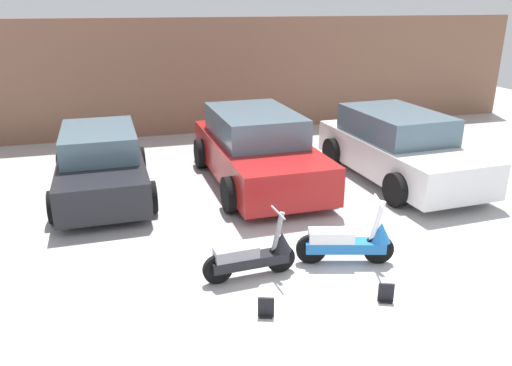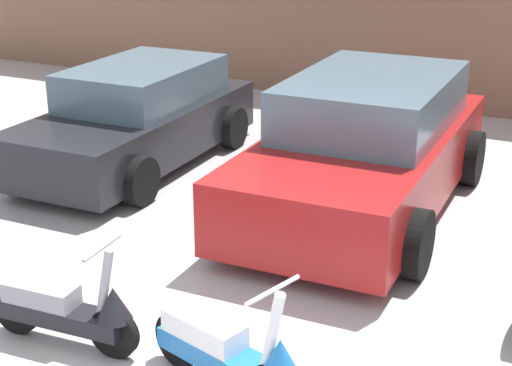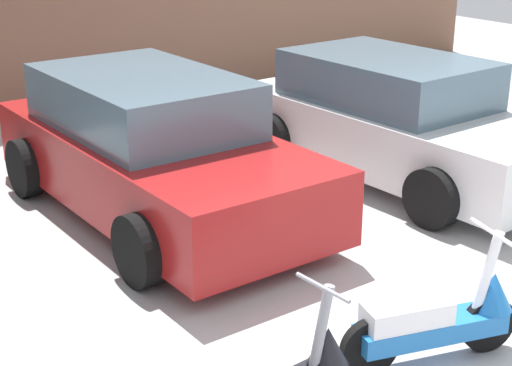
% 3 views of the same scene
% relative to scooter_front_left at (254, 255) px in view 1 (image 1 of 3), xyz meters
% --- Properties ---
extents(ground_plane, '(28.00, 28.00, 0.00)m').
position_rel_scooter_front_left_xyz_m(ground_plane, '(1.10, -0.56, -0.33)').
color(ground_plane, '#B2B2B2').
extents(wall_back, '(19.60, 0.12, 3.23)m').
position_rel_scooter_front_left_xyz_m(wall_back, '(1.10, 8.34, 1.28)').
color(wall_back, '#845B47').
rests_on(wall_back, ground_plane).
extents(scooter_front_left, '(1.34, 0.48, 0.93)m').
position_rel_scooter_front_left_xyz_m(scooter_front_left, '(0.00, 0.00, 0.00)').
color(scooter_front_left, black).
rests_on(scooter_front_left, ground_plane).
extents(scooter_front_right, '(1.40, 0.66, 1.00)m').
position_rel_scooter_front_left_xyz_m(scooter_front_right, '(1.45, -0.01, 0.02)').
color(scooter_front_right, black).
rests_on(scooter_front_right, ground_plane).
extents(car_rear_left, '(1.89, 3.82, 1.29)m').
position_rel_scooter_front_left_xyz_m(car_rear_left, '(-2.03, 3.94, 0.28)').
color(car_rear_left, black).
rests_on(car_rear_left, ground_plane).
extents(car_rear_center, '(2.20, 4.43, 1.49)m').
position_rel_scooter_front_left_xyz_m(car_rear_center, '(1.12, 3.77, 0.38)').
color(car_rear_center, maroon).
rests_on(car_rear_center, ground_plane).
extents(car_rear_right, '(2.21, 4.32, 1.44)m').
position_rel_scooter_front_left_xyz_m(car_rear_right, '(4.11, 3.18, 0.36)').
color(car_rear_right, white).
rests_on(car_rear_right, ground_plane).
extents(placard_near_left_scooter, '(0.20, 0.17, 0.26)m').
position_rel_scooter_front_left_xyz_m(placard_near_left_scooter, '(-0.11, -0.96, -0.22)').
color(placard_near_left_scooter, black).
rests_on(placard_near_left_scooter, ground_plane).
extents(placard_near_right_scooter, '(0.20, 0.17, 0.26)m').
position_rel_scooter_front_left_xyz_m(placard_near_right_scooter, '(1.46, -1.07, -0.22)').
color(placard_near_right_scooter, black).
rests_on(placard_near_right_scooter, ground_plane).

